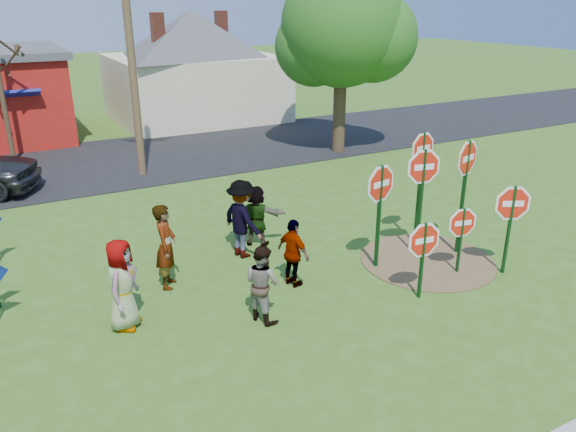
# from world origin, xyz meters

# --- Properties ---
(ground) EXTENTS (120.00, 120.00, 0.00)m
(ground) POSITION_xyz_m (0.00, 0.00, 0.00)
(ground) COLOR #385B1A
(ground) RESTS_ON ground
(road) EXTENTS (120.00, 7.50, 0.04)m
(road) POSITION_xyz_m (0.00, 11.50, 0.02)
(road) COLOR black
(road) RESTS_ON ground
(dirt_patch) EXTENTS (3.20, 3.20, 0.03)m
(dirt_patch) POSITION_xyz_m (4.50, -1.00, 0.01)
(dirt_patch) COLOR brown
(dirt_patch) RESTS_ON ground
(cream_house) EXTENTS (9.40, 9.40, 6.50)m
(cream_house) POSITION_xyz_m (5.50, 18.00, 2.92)
(cream_house) COLOR beige
(cream_house) RESTS_ON ground
(stop_sign_a) EXTENTS (1.02, 0.11, 1.83)m
(stop_sign_a) POSITION_xyz_m (3.15, -2.26, 1.21)
(stop_sign_a) COLOR #103B16
(stop_sign_a) RESTS_ON ground
(stop_sign_b) EXTENTS (1.02, 0.15, 3.04)m
(stop_sign_b) POSITION_xyz_m (4.94, -0.01, 2.22)
(stop_sign_b) COLOR #103B16
(stop_sign_b) RESTS_ON ground
(stop_sign_c) EXTENTS (1.10, 0.28, 2.84)m
(stop_sign_c) POSITION_xyz_m (4.45, -0.64, 1.99)
(stop_sign_c) COLOR #103B16
(stop_sign_c) RESTS_ON ground
(stop_sign_d) EXTENTS (1.11, 0.35, 3.01)m
(stop_sign_d) POSITION_xyz_m (5.46, -0.98, 2.18)
(stop_sign_d) COLOR #103B16
(stop_sign_d) RESTS_ON ground
(stop_sign_e) EXTENTS (0.91, 0.23, 1.71)m
(stop_sign_e) POSITION_xyz_m (4.69, -1.78, 1.13)
(stop_sign_e) COLOR #103B16
(stop_sign_e) RESTS_ON ground
(stop_sign_f) EXTENTS (0.99, 0.49, 2.25)m
(stop_sign_f) POSITION_xyz_m (5.62, -2.29, 1.56)
(stop_sign_f) COLOR #103B16
(stop_sign_f) RESTS_ON ground
(stop_sign_g) EXTENTS (1.14, 0.26, 2.64)m
(stop_sign_g) POSITION_xyz_m (3.21, -0.66, 1.83)
(stop_sign_g) COLOR #103B16
(stop_sign_g) RESTS_ON ground
(person_a) EXTENTS (0.98, 1.06, 1.81)m
(person_a) POSITION_xyz_m (-2.57, -0.44, 0.91)
(person_a) COLOR #3E4791
(person_a) RESTS_ON ground
(person_b) EXTENTS (0.72, 0.82, 1.90)m
(person_b) POSITION_xyz_m (-1.35, 0.77, 0.95)
(person_b) COLOR #216869
(person_b) RESTS_ON ground
(person_c) EXTENTS (0.81, 0.91, 1.57)m
(person_c) POSITION_xyz_m (-0.13, -1.44, 0.78)
(person_c) COLOR #925839
(person_c) RESTS_ON ground
(person_d) EXTENTS (1.01, 1.39, 1.94)m
(person_d) POSITION_xyz_m (0.73, 1.41, 0.97)
(person_d) COLOR #37373C
(person_d) RESTS_ON ground
(person_e) EXTENTS (0.61, 0.98, 1.55)m
(person_e) POSITION_xyz_m (1.07, -0.52, 0.78)
(person_e) COLOR #422957
(person_e) RESTS_ON ground
(person_f) EXTENTS (1.45, 1.25, 1.58)m
(person_f) POSITION_xyz_m (1.32, 1.85, 0.79)
(person_f) COLOR #1D5929
(person_f) RESTS_ON ground
(utility_pole) EXTENTS (2.07, 0.71, 8.69)m
(utility_pole) POSITION_xyz_m (0.33, 9.30, 4.57)
(utility_pole) COLOR #4C3823
(utility_pole) RESTS_ON ground
(leafy_tree) EXTENTS (5.13, 4.68, 7.29)m
(leafy_tree) POSITION_xyz_m (8.39, 8.68, 4.69)
(leafy_tree) COLOR #382819
(leafy_tree) RESTS_ON ground
(bare_tree_east) EXTENTS (1.80, 1.80, 4.22)m
(bare_tree_east) POSITION_xyz_m (-2.74, 15.00, 2.73)
(bare_tree_east) COLOR #382819
(bare_tree_east) RESTS_ON ground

